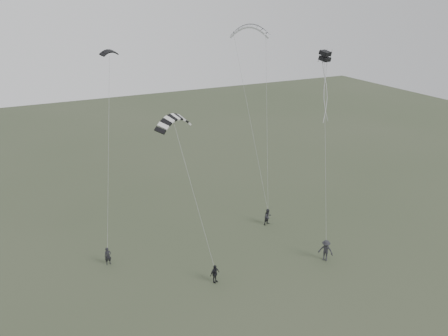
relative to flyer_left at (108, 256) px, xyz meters
name	(u,v)px	position (x,y,z in m)	size (l,w,h in m)	color
ground	(232,277)	(8.44, -6.07, -0.76)	(140.00, 140.00, 0.00)	#37432C
flyer_left	(108,256)	(0.00, 0.00, 0.00)	(0.56, 0.37, 1.53)	black
flyer_right	(268,217)	(15.41, 0.05, 0.05)	(0.79, 0.62, 1.63)	#26252A
flyer_center	(215,274)	(6.90, -6.07, -0.01)	(0.89, 0.37, 1.52)	black
flyer_far	(326,250)	(16.50, -7.38, 0.18)	(1.22, 0.70, 1.88)	#242529
kite_dark_small	(109,51)	(2.68, 4.98, 15.78)	(1.65, 0.50, 0.53)	black
kite_pale_large	(250,26)	(16.40, 6.17, 17.26)	(3.85, 0.87, 1.59)	#A8AAAD
kite_striped	(174,117)	(5.82, -1.18, 11.38)	(3.37, 0.84, 1.29)	black
kite_box	(325,56)	(18.44, -2.77, 15.42)	(0.74, 0.74, 0.76)	black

